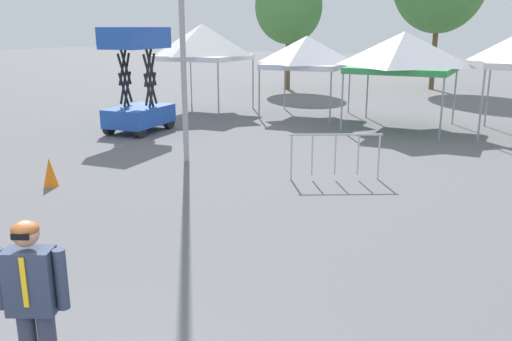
{
  "coord_description": "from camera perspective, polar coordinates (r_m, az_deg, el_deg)",
  "views": [
    {
      "loc": [
        3.33,
        -2.12,
        3.38
      ],
      "look_at": [
        -0.2,
        4.84,
        1.3
      ],
      "focal_mm": 37.79,
      "sensor_mm": 36.0,
      "label": 1
    }
  ],
  "objects": [
    {
      "name": "crowd_barrier_by_lift",
      "position": [
        12.29,
        8.42,
        2.42
      ],
      "size": [
        1.87,
        1.04,
        1.08
      ],
      "color": "#B7BABF",
      "rests_on": "ground"
    },
    {
      "name": "canopy_tent_right_of_center",
      "position": [
        21.22,
        5.38,
        12.35
      ],
      "size": [
        3.09,
        3.09,
        3.07
      ],
      "color": "#9E9EA3",
      "rests_on": "ground"
    },
    {
      "name": "canopy_tent_center",
      "position": [
        22.47,
        -5.7,
        13.39
      ],
      "size": [
        3.35,
        3.35,
        3.52
      ],
      "color": "#9E9EA3",
      "rests_on": "ground"
    },
    {
      "name": "person_foreground",
      "position": [
        5.3,
        -22.51,
        -12.57
      ],
      "size": [
        0.6,
        0.4,
        1.78
      ],
      "color": "#33384C",
      "rests_on": "ground"
    },
    {
      "name": "canopy_tent_far_right",
      "position": [
        19.2,
        15.36,
        12.01
      ],
      "size": [
        3.36,
        3.36,
        3.25
      ],
      "color": "#9E9EA3",
      "rests_on": "ground"
    },
    {
      "name": "tree_behind_tents_center",
      "position": [
        30.67,
        3.47,
        16.94
      ],
      "size": [
        3.67,
        3.67,
        6.5
      ],
      "color": "brown",
      "rests_on": "ground"
    },
    {
      "name": "scissor_lift",
      "position": [
        18.29,
        -12.33,
        7.32
      ],
      "size": [
        1.56,
        2.39,
        3.38
      ],
      "color": "black",
      "rests_on": "ground"
    },
    {
      "name": "traffic_cone_lot_center",
      "position": [
        12.57,
        -20.97,
        -0.17
      ],
      "size": [
        0.32,
        0.32,
        0.64
      ],
      "primitive_type": "cone",
      "color": "orange",
      "rests_on": "ground"
    }
  ]
}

